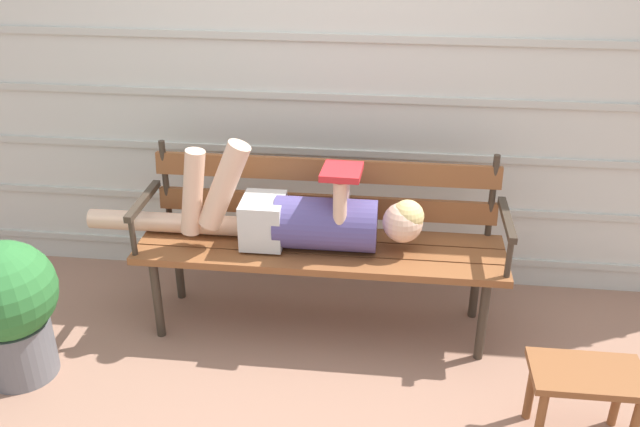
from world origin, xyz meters
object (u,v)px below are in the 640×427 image
(reclining_person, at_px, (296,217))
(footstool, at_px, (585,386))
(park_bench, at_px, (322,232))
(potted_plant, at_px, (8,305))

(reclining_person, distance_m, footstool, 1.44)
(footstool, bearing_deg, reclining_person, 152.04)
(park_bench, relative_size, potted_plant, 2.64)
(reclining_person, height_order, footstool, reclining_person)
(park_bench, bearing_deg, reclining_person, -148.86)
(reclining_person, xyz_separation_m, footstool, (1.24, -0.66, -0.34))
(park_bench, bearing_deg, potted_plant, -155.91)
(park_bench, bearing_deg, footstool, -32.79)
(park_bench, distance_m, reclining_person, 0.17)
(potted_plant, bearing_deg, park_bench, 24.09)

